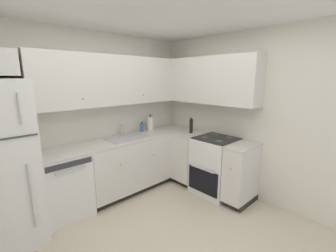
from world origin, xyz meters
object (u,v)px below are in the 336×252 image
soap_bottle (142,127)px  dishwasher (64,185)px  oven_range (215,165)px  oil_bottle (191,126)px  paper_towel_roll (150,123)px

soap_bottle → dishwasher: bearing=-172.9°
oven_range → soap_bottle: bearing=115.5°
oil_bottle → soap_bottle: bearing=129.2°
dishwasher → soap_bottle: bearing=7.1°
oven_range → oil_bottle: 0.77m
dishwasher → paper_towel_roll: bearing=5.6°
paper_towel_roll → oil_bottle: bearing=-60.4°
oven_range → dishwasher: bearing=153.3°
soap_bottle → paper_towel_roll: 0.19m
dishwasher → oil_bottle: (2.01, -0.50, 0.60)m
dishwasher → paper_towel_roll: 1.75m
oven_range → oil_bottle: size_ratio=3.91×
dishwasher → paper_towel_roll: paper_towel_roll is taller
oven_range → paper_towel_roll: size_ratio=3.40×
dishwasher → oil_bottle: size_ratio=3.23×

